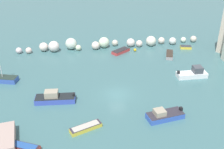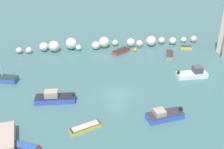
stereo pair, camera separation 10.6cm
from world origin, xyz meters
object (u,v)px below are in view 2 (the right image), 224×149
(channel_buoy, at_px, (135,50))
(moored_boat_3, at_px, (164,115))
(moored_boat_4, at_px, (170,55))
(moored_boat_5, at_px, (23,147))
(moored_boat_9, at_px, (186,47))
(moored_boat_2, at_px, (193,74))
(moored_boat_7, at_px, (55,98))
(moored_boat_1, at_px, (3,79))
(moored_boat_8, at_px, (86,127))
(moored_boat_6, at_px, (121,51))

(channel_buoy, bearing_deg, moored_boat_3, -94.75)
(moored_boat_4, height_order, moored_boat_5, moored_boat_4)
(moored_boat_5, relative_size, moored_boat_9, 1.58)
(moored_boat_2, xyz_separation_m, moored_boat_7, (-23.45, -3.68, -0.04))
(moored_boat_9, bearing_deg, moored_boat_1, -151.46)
(moored_boat_2, distance_m, moored_boat_8, 22.40)
(moored_boat_6, bearing_deg, channel_buoy, 147.64)
(moored_boat_3, bearing_deg, moored_boat_4, -120.74)
(moored_boat_5, xyz_separation_m, moored_boat_8, (7.40, 2.33, -0.02))
(channel_buoy, bearing_deg, moored_boat_8, -117.75)
(moored_boat_5, relative_size, moored_boat_6, 0.97)
(moored_boat_1, relative_size, moored_boat_5, 1.36)
(moored_boat_1, xyz_separation_m, moored_boat_2, (32.07, -4.07, 0.20))
(moored_boat_7, bearing_deg, moored_boat_9, -144.32)
(moored_boat_3, xyz_separation_m, moored_boat_8, (-10.61, -0.51, -0.20))
(moored_boat_1, relative_size, moored_boat_9, 2.16)
(channel_buoy, relative_size, moored_boat_5, 0.15)
(moored_boat_3, distance_m, moored_boat_6, 23.22)
(moored_boat_3, relative_size, moored_boat_7, 0.87)
(moored_boat_1, bearing_deg, channel_buoy, -143.04)
(moored_boat_8, bearing_deg, moored_boat_3, 162.29)
(moored_boat_4, relative_size, moored_boat_6, 1.01)
(moored_boat_3, distance_m, moored_boat_4, 21.18)
(moored_boat_4, bearing_deg, moored_boat_9, 145.40)
(moored_boat_5, height_order, moored_boat_7, moored_boat_7)
(moored_boat_1, relative_size, moored_boat_8, 1.28)
(moored_boat_4, relative_size, moored_boat_9, 1.66)
(channel_buoy, distance_m, moored_boat_1, 26.60)
(moored_boat_4, height_order, moored_boat_7, moored_boat_7)
(moored_boat_1, bearing_deg, moored_boat_7, 155.66)
(moored_boat_1, distance_m, moored_boat_2, 32.33)
(moored_boat_4, distance_m, moored_boat_8, 27.45)
(moored_boat_4, bearing_deg, moored_boat_6, -89.99)
(moored_boat_6, bearing_deg, moored_boat_3, 57.54)
(moored_boat_5, distance_m, moored_boat_8, 7.76)
(channel_buoy, bearing_deg, moored_boat_7, -134.83)
(moored_boat_2, distance_m, moored_boat_5, 30.04)
(moored_boat_2, relative_size, moored_boat_3, 1.01)
(moored_boat_9, bearing_deg, moored_boat_4, -130.45)
(moored_boat_2, height_order, moored_boat_3, moored_boat_2)
(moored_boat_1, relative_size, moored_boat_2, 1.05)
(channel_buoy, xyz_separation_m, moored_boat_6, (-3.09, -0.16, 0.02))
(moored_boat_1, distance_m, moored_boat_5, 18.12)
(moored_boat_4, relative_size, moored_boat_7, 0.70)
(moored_boat_2, bearing_deg, moored_boat_6, 130.03)
(moored_boat_1, bearing_deg, moored_boat_9, -149.42)
(moored_boat_4, distance_m, moored_boat_9, 5.96)
(moored_boat_3, distance_m, moored_boat_5, 18.24)
(moored_boat_2, xyz_separation_m, moored_boat_4, (-0.79, 9.09, -0.31))
(moored_boat_6, bearing_deg, moored_boat_7, 15.50)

